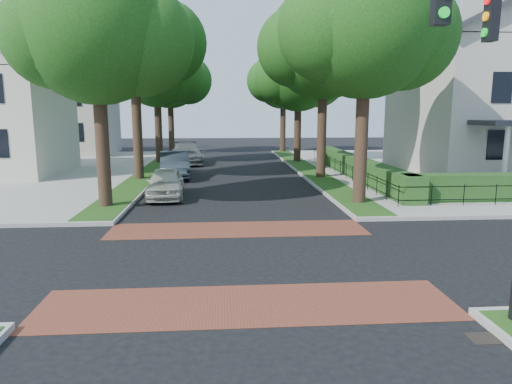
% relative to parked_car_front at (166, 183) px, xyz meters
% --- Properties ---
extents(ground, '(120.00, 120.00, 0.00)m').
position_rel_parked_car_front_xyz_m(ground, '(3.26, -9.44, -0.72)').
color(ground, black).
rests_on(ground, ground).
extents(sidewalk_ne, '(30.00, 30.00, 0.15)m').
position_rel_parked_car_front_xyz_m(sidewalk_ne, '(22.76, 9.56, -0.65)').
color(sidewalk_ne, gray).
rests_on(sidewalk_ne, ground).
extents(crosswalk_far, '(9.00, 2.20, 0.01)m').
position_rel_parked_car_front_xyz_m(crosswalk_far, '(3.26, -6.24, -0.72)').
color(crosswalk_far, brown).
rests_on(crosswalk_far, ground).
extents(crosswalk_near, '(9.00, 2.20, 0.01)m').
position_rel_parked_car_front_xyz_m(crosswalk_near, '(3.26, -12.64, -0.72)').
color(crosswalk_near, brown).
rests_on(crosswalk_near, ground).
extents(storm_drain, '(0.65, 0.45, 0.01)m').
position_rel_parked_car_front_xyz_m(storm_drain, '(7.56, -14.44, -0.72)').
color(storm_drain, black).
rests_on(storm_drain, ground).
extents(grass_strip_ne, '(1.60, 29.80, 0.02)m').
position_rel_parked_car_front_xyz_m(grass_strip_ne, '(8.66, 9.66, -0.56)').
color(grass_strip_ne, '#214413').
rests_on(grass_strip_ne, sidewalk_ne).
extents(grass_strip_nw, '(1.60, 29.80, 0.02)m').
position_rel_parked_car_front_xyz_m(grass_strip_nw, '(-2.14, 9.66, -0.56)').
color(grass_strip_nw, '#214413').
rests_on(grass_strip_nw, sidewalk_nw).
extents(tree_right_near, '(7.75, 6.67, 10.66)m').
position_rel_parked_car_front_xyz_m(tree_right_near, '(8.86, -2.20, 6.90)').
color(tree_right_near, black).
rests_on(tree_right_near, sidewalk_ne).
extents(tree_right_mid, '(8.25, 7.09, 11.22)m').
position_rel_parked_car_front_xyz_m(tree_right_mid, '(8.87, 5.81, 7.27)').
color(tree_right_mid, black).
rests_on(tree_right_mid, sidewalk_ne).
extents(tree_right_far, '(7.25, 6.23, 9.74)m').
position_rel_parked_car_front_xyz_m(tree_right_far, '(8.86, 14.78, 6.18)').
color(tree_right_far, black).
rests_on(tree_right_far, sidewalk_ne).
extents(tree_right_back, '(7.50, 6.45, 10.20)m').
position_rel_parked_car_front_xyz_m(tree_right_back, '(8.86, 23.79, 6.54)').
color(tree_right_back, black).
rests_on(tree_right_back, sidewalk_ne).
extents(tree_left_near, '(7.50, 6.45, 10.20)m').
position_rel_parked_car_front_xyz_m(tree_left_near, '(-2.14, -2.21, 6.54)').
color(tree_left_near, black).
rests_on(tree_left_near, sidewalk_nw).
extents(tree_left_mid, '(8.00, 6.88, 11.48)m').
position_rel_parked_car_front_xyz_m(tree_left_mid, '(-2.13, 5.80, 7.62)').
color(tree_left_mid, black).
rests_on(tree_left_mid, sidewalk_nw).
extents(tree_left_far, '(7.00, 6.02, 9.86)m').
position_rel_parked_car_front_xyz_m(tree_left_far, '(-2.14, 14.78, 6.40)').
color(tree_left_far, black).
rests_on(tree_left_far, sidewalk_nw).
extents(tree_left_back, '(7.75, 6.66, 10.44)m').
position_rel_parked_car_front_xyz_m(tree_left_back, '(-2.14, 23.80, 6.69)').
color(tree_left_back, black).
rests_on(tree_left_back, sidewalk_nw).
extents(hedge_main_road, '(1.00, 18.00, 1.20)m').
position_rel_parked_car_front_xyz_m(hedge_main_road, '(10.96, 5.56, 0.03)').
color(hedge_main_road, '#153D16').
rests_on(hedge_main_road, sidewalk_ne).
extents(fence_main_road, '(0.06, 18.00, 0.90)m').
position_rel_parked_car_front_xyz_m(fence_main_road, '(10.16, 5.56, -0.12)').
color(fence_main_road, black).
rests_on(fence_main_road, sidewalk_ne).
extents(house_victorian, '(13.00, 13.05, 12.48)m').
position_rel_parked_car_front_xyz_m(house_victorian, '(20.77, 6.48, 5.30)').
color(house_victorian, '#BCB6A9').
rests_on(house_victorian, sidewalk_ne).
extents(house_left_far, '(10.00, 9.00, 10.14)m').
position_rel_parked_car_front_xyz_m(house_left_far, '(-12.23, 22.56, 4.32)').
color(house_left_far, '#BCB6A9').
rests_on(house_left_far, sidewalk_nw).
extents(parked_car_front, '(1.94, 4.32, 1.44)m').
position_rel_parked_car_front_xyz_m(parked_car_front, '(0.00, 0.00, 0.00)').
color(parked_car_front, '#B8B9A7').
rests_on(parked_car_front, ground).
extents(parked_car_middle, '(2.32, 5.17, 1.65)m').
position_rel_parked_car_front_xyz_m(parked_car_middle, '(-0.25, 6.81, 0.10)').
color(parked_car_middle, '#232C34').
rests_on(parked_car_middle, ground).
extents(parked_car_rear, '(3.06, 5.92, 1.64)m').
position_rel_parked_car_front_xyz_m(parked_car_rear, '(-0.09, 14.63, 0.10)').
color(parked_car_rear, slate).
rests_on(parked_car_rear, ground).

